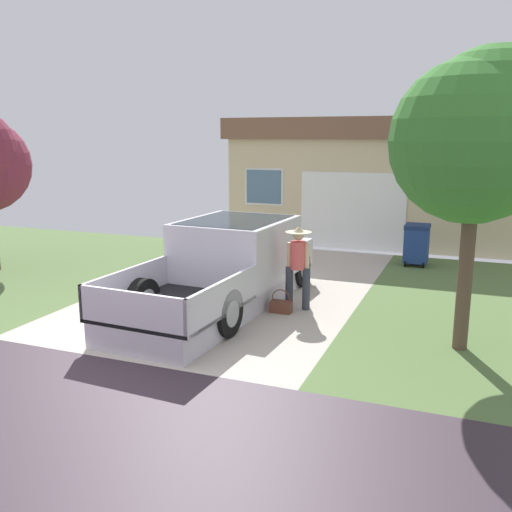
{
  "coord_description": "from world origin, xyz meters",
  "views": [
    {
      "loc": [
        4.51,
        -6.38,
        3.21
      ],
      "look_at": [
        0.63,
        3.55,
        0.91
      ],
      "focal_mm": 39.01,
      "sensor_mm": 36.0,
      "label": 1
    }
  ],
  "objects_px": {
    "person_with_hat": "(298,262)",
    "handbag": "(281,306)",
    "pickup_truck": "(231,265)",
    "house_with_garage": "(406,177)",
    "front_yard_tree": "(482,135)",
    "wheeled_trash_bin": "(417,243)"
  },
  "relations": [
    {
      "from": "person_with_hat",
      "to": "house_with_garage",
      "type": "height_order",
      "value": "house_with_garage"
    },
    {
      "from": "house_with_garage",
      "to": "wheeled_trash_bin",
      "type": "xyz_separation_m",
      "value": [
        0.91,
        -4.92,
        -1.33
      ]
    },
    {
      "from": "pickup_truck",
      "to": "house_with_garage",
      "type": "xyz_separation_m",
      "value": [
        2.19,
        9.54,
        1.16
      ]
    },
    {
      "from": "pickup_truck",
      "to": "house_with_garage",
      "type": "distance_m",
      "value": 9.85
    },
    {
      "from": "pickup_truck",
      "to": "house_with_garage",
      "type": "relative_size",
      "value": 0.54
    },
    {
      "from": "house_with_garage",
      "to": "pickup_truck",
      "type": "bearing_deg",
      "value": -102.95
    },
    {
      "from": "pickup_truck",
      "to": "handbag",
      "type": "height_order",
      "value": "pickup_truck"
    },
    {
      "from": "handbag",
      "to": "front_yard_tree",
      "type": "height_order",
      "value": "front_yard_tree"
    },
    {
      "from": "person_with_hat",
      "to": "pickup_truck",
      "type": "bearing_deg",
      "value": -0.75
    },
    {
      "from": "pickup_truck",
      "to": "wheeled_trash_bin",
      "type": "distance_m",
      "value": 5.57
    },
    {
      "from": "person_with_hat",
      "to": "wheeled_trash_bin",
      "type": "xyz_separation_m",
      "value": [
        1.72,
        4.61,
        -0.34
      ]
    },
    {
      "from": "house_with_garage",
      "to": "front_yard_tree",
      "type": "xyz_separation_m",
      "value": [
        2.19,
        -10.45,
        1.33
      ]
    },
    {
      "from": "front_yard_tree",
      "to": "house_with_garage",
      "type": "bearing_deg",
      "value": 101.85
    },
    {
      "from": "person_with_hat",
      "to": "wheeled_trash_bin",
      "type": "distance_m",
      "value": 4.94
    },
    {
      "from": "pickup_truck",
      "to": "person_with_hat",
      "type": "distance_m",
      "value": 1.39
    },
    {
      "from": "house_with_garage",
      "to": "wheeled_trash_bin",
      "type": "bearing_deg",
      "value": -79.54
    },
    {
      "from": "pickup_truck",
      "to": "front_yard_tree",
      "type": "bearing_deg",
      "value": -8.8
    },
    {
      "from": "person_with_hat",
      "to": "handbag",
      "type": "height_order",
      "value": "person_with_hat"
    },
    {
      "from": "handbag",
      "to": "house_with_garage",
      "type": "height_order",
      "value": "house_with_garage"
    },
    {
      "from": "person_with_hat",
      "to": "front_yard_tree",
      "type": "bearing_deg",
      "value": 161.95
    },
    {
      "from": "handbag",
      "to": "wheeled_trash_bin",
      "type": "height_order",
      "value": "wheeled_trash_bin"
    },
    {
      "from": "pickup_truck",
      "to": "wheeled_trash_bin",
      "type": "bearing_deg",
      "value": 59.14
    }
  ]
}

